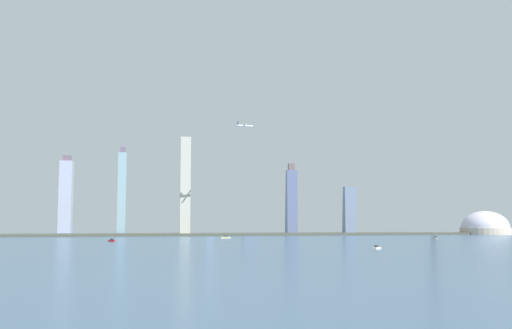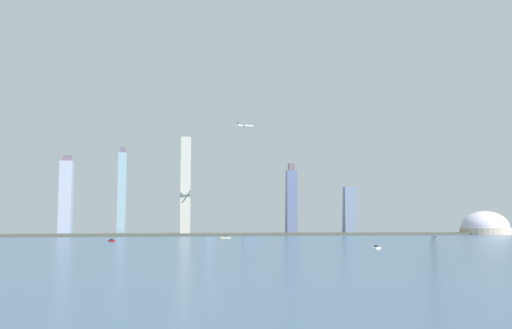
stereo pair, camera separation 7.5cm
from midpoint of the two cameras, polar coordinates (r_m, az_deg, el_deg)
name	(u,v)px [view 1 (the left image)]	position (r m, az deg, el deg)	size (l,w,h in m)	color
ground_plane	(388,254)	(465.79, 12.76, -8.54)	(6000.00, 6000.00, 0.00)	#3F5C78
waterfront_pier	(266,234)	(952.60, 1.02, -6.82)	(950.87, 70.22, 3.46)	#484B40
observation_tower	(432,135)	(1071.41, 16.86, 2.79)	(43.55, 43.55, 340.67)	slate
stadium_dome	(485,228)	(1073.92, 21.49, -5.83)	(84.21, 84.21, 56.89)	beige
skyscraper_0	(291,201)	(998.74, 3.46, -3.58)	(17.71, 19.61, 120.98)	slate
skyscraper_1	(349,211)	(1011.36, 9.11, -4.47)	(20.26, 17.79, 80.89)	slate
skyscraper_2	(210,191)	(1041.88, -4.54, -2.55)	(14.57, 27.61, 159.93)	#8A98B2
skyscraper_3	(66,197)	(1018.03, -18.10, -3.02)	(20.41, 25.78, 131.37)	#A5ABC9
skyscraper_4	(185,186)	(950.06, -6.94, -2.09)	(16.64, 12.31, 159.15)	#B7B6AA
skyscraper_5	(250,216)	(1024.75, -0.58, -5.09)	(25.80, 26.77, 61.28)	slate
skyscraper_6	(122,193)	(992.57, -12.98, -2.70)	(13.25, 25.38, 145.38)	#85A7BA
boat_0	(377,248)	(538.07, 11.72, -7.97)	(10.41, 10.76, 3.40)	white
boat_1	(436,238)	(824.01, 17.19, -6.86)	(3.91, 7.42, 8.00)	beige
boat_2	(112,240)	(714.15, -13.92, -7.23)	(9.51, 8.62, 3.37)	#B7202D
boat_3	(226,237)	(795.72, -2.97, -7.13)	(13.19, 6.37, 4.38)	beige
airplane	(245,126)	(872.04, -1.11, 3.81)	(25.47, 22.59, 7.76)	white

